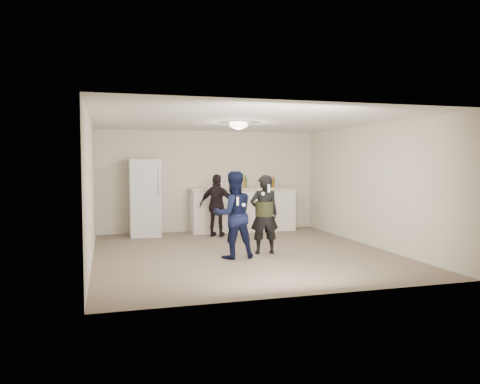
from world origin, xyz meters
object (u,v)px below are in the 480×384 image
object	(u,v)px
counter	(243,210)
spectator	(217,205)
fridge	(145,198)
shaker	(221,185)
man	(233,215)
woman	(264,214)

from	to	relation	value
counter	spectator	xyz separation A→B (m)	(-0.81, -0.65, 0.20)
fridge	shaker	size ratio (longest dim) A/B	10.59
counter	spectator	distance (m)	1.06
shaker	man	world-z (taller)	man
fridge	woman	bearing A→B (deg)	-54.38
shaker	woman	bearing A→B (deg)	-87.45
fridge	shaker	world-z (taller)	fridge
counter	fridge	size ratio (longest dim) A/B	1.44
shaker	counter	bearing A→B (deg)	-1.72
woman	spectator	world-z (taller)	woman
fridge	spectator	distance (m)	1.72
fridge	man	world-z (taller)	fridge
shaker	man	size ratio (longest dim) A/B	0.11
counter	man	size ratio (longest dim) A/B	1.66
counter	spectator	world-z (taller)	spectator
counter	fridge	xyz separation A→B (m)	(-2.42, -0.07, 0.38)
shaker	man	distance (m)	3.19
counter	woman	bearing A→B (deg)	-98.41
man	woman	xyz separation A→B (m)	(0.67, 0.24, -0.04)
man	spectator	size ratio (longest dim) A/B	1.08
fridge	man	distance (m)	3.31
man	fridge	bearing A→B (deg)	-69.84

